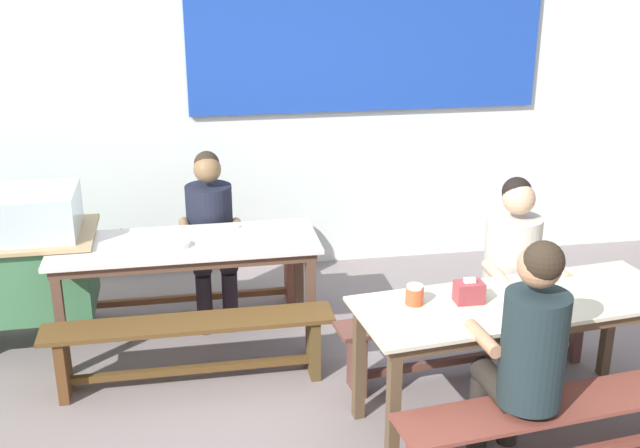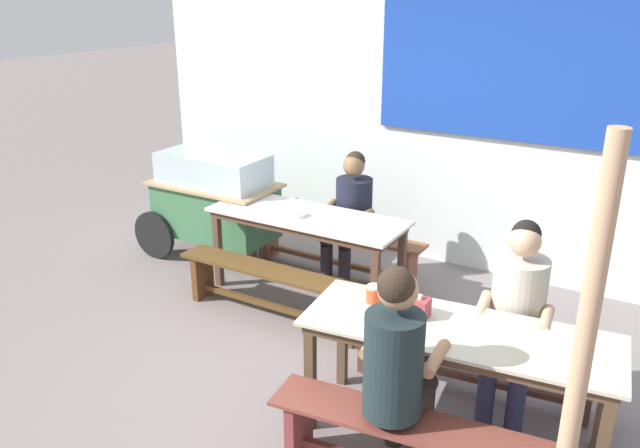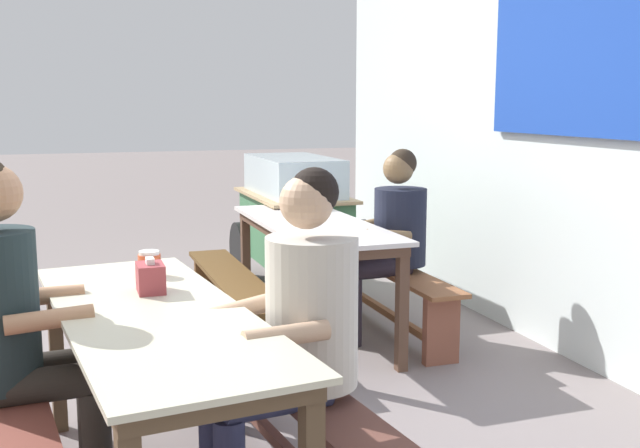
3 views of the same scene
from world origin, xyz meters
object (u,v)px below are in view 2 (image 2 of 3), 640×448
Objects in this scene: dining_table_far at (307,223)px; tissue_box at (416,306)px; condiment_jar at (374,294)px; soup_bowl at (297,214)px; bench_far_back at (336,244)px; wooden_support_post at (576,392)px; bench_near_back at (471,353)px; person_near_front at (397,362)px; food_cart at (213,198)px; dining_table_near at (458,341)px; person_center_facing at (350,211)px; bench_far_front at (274,285)px; person_right_near_table at (516,309)px.

tissue_box is at bearing -37.90° from dining_table_far.
soup_bowl is at bearing 139.63° from condiment_jar.
wooden_support_post is (2.55, -2.53, 0.78)m from bench_far_back.
bench_far_back and bench_near_back have the same top height.
person_near_front is (1.63, -1.69, 0.07)m from dining_table_far.
food_cart is at bearing -166.48° from bench_far_back.
condiment_jar is at bearing -29.40° from food_cart.
person_near_front reaches higher than food_cart.
dining_table_near is 1.08× the size of bench_near_back.
person_near_front reaches higher than person_center_facing.
bench_far_back is 1.05m from bench_far_front.
bench_near_back is 1.11× the size of food_cart.
dining_table_far is at bearing 136.57° from condiment_jar.
bench_far_front is 2.04m from person_right_near_table.
person_near_front is (1.44, -2.14, 0.06)m from person_center_facing.
bench_far_back is 11.52× the size of tissue_box.
food_cart reaches higher than bench_near_back.
bench_far_back is (-1.80, 1.73, -0.38)m from dining_table_near.
wooden_support_post is (2.54, -1.48, 0.78)m from bench_far_front.
bench_far_front is 1.45× the size of person_center_facing.
bench_far_back is 0.82× the size of wooden_support_post.
soup_bowl is at bearing 96.57° from bench_far_front.
dining_table_far is 11.39× the size of tissue_box.
dining_table_near is at bearing 71.23° from person_near_front.
person_center_facing is 0.95× the size of person_right_near_table.
person_center_facing is at bearing 8.99° from food_cart.
bench_far_front is at bearing 156.53° from tissue_box.
condiment_jar is 1.60m from wooden_support_post.
person_near_front is at bearing -110.58° from person_right_near_table.
person_center_facing is 0.92× the size of person_near_front.
condiment_jar reaches higher than bench_far_front.
person_right_near_table is at bearing -31.85° from bench_far_back.
dining_table_far is at bearing 142.10° from tissue_box.
person_center_facing is (1.41, 0.22, 0.05)m from food_cart.
person_right_near_table reaches higher than condiment_jar.
person_near_front is 8.08× the size of soup_bowl.
food_cart is (-2.96, 0.91, 0.33)m from bench_near_back.
dining_table_far is 0.99× the size of bench_far_front.
bench_far_back is 1.00× the size of bench_far_front.
person_right_near_table is (1.99, -0.19, 0.42)m from bench_far_front.
bench_far_back is at bearing 135.22° from wooden_support_post.
tissue_box is at bearing 141.24° from wooden_support_post.
dining_table_far is 2.16m from dining_table_near.
wooden_support_post reaches higher than person_right_near_table.
dining_table_near is at bearing -5.05° from tissue_box.
bench_near_back is at bearing 121.63° from wooden_support_post.
dining_table_near is 1.54× the size of person_center_facing.
food_cart reaches higher than condiment_jar.
bench_near_back is at bearing -21.58° from dining_table_far.
tissue_box is at bearing 174.95° from dining_table_near.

